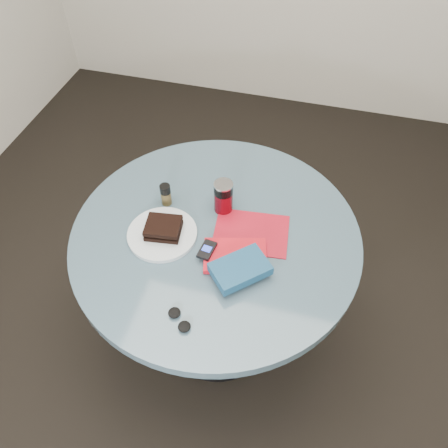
% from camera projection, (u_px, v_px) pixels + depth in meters
% --- Properties ---
extents(ground, '(4.00, 4.00, 0.00)m').
position_uv_depth(ground, '(218.00, 332.00, 2.07)').
color(ground, black).
rests_on(ground, ground).
extents(table, '(1.00, 1.00, 0.75)m').
position_uv_depth(table, '(216.00, 260.00, 1.63)').
color(table, black).
rests_on(table, ground).
extents(plate, '(0.26, 0.26, 0.02)m').
position_uv_depth(plate, '(162.00, 234.00, 1.49)').
color(plate, silver).
rests_on(plate, table).
extents(sandwich, '(0.13, 0.11, 0.04)m').
position_uv_depth(sandwich, '(163.00, 228.00, 1.47)').
color(sandwich, black).
rests_on(sandwich, plate).
extents(soda_can, '(0.09, 0.09, 0.13)m').
position_uv_depth(soda_can, '(223.00, 197.00, 1.53)').
color(soda_can, '#59040E').
rests_on(soda_can, table).
extents(pepper_grinder, '(0.04, 0.04, 0.09)m').
position_uv_depth(pepper_grinder, '(166.00, 195.00, 1.56)').
color(pepper_grinder, '#4F4121').
rests_on(pepper_grinder, table).
extents(magazine, '(0.27, 0.21, 0.00)m').
position_uv_depth(magazine, '(251.00, 233.00, 1.50)').
color(magazine, maroon).
rests_on(magazine, table).
extents(red_book, '(0.23, 0.18, 0.02)m').
position_uv_depth(red_book, '(235.00, 256.00, 1.42)').
color(red_book, '#B40E1B').
rests_on(red_book, magazine).
extents(novel, '(0.21, 0.20, 0.03)m').
position_uv_depth(novel, '(240.00, 269.00, 1.36)').
color(novel, navy).
rests_on(novel, red_book).
extents(mp3_player, '(0.05, 0.08, 0.01)m').
position_uv_depth(mp3_player, '(207.00, 250.00, 1.42)').
color(mp3_player, black).
rests_on(mp3_player, red_book).
extents(headphones, '(0.10, 0.09, 0.02)m').
position_uv_depth(headphones, '(179.00, 320.00, 1.27)').
color(headphones, black).
rests_on(headphones, table).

